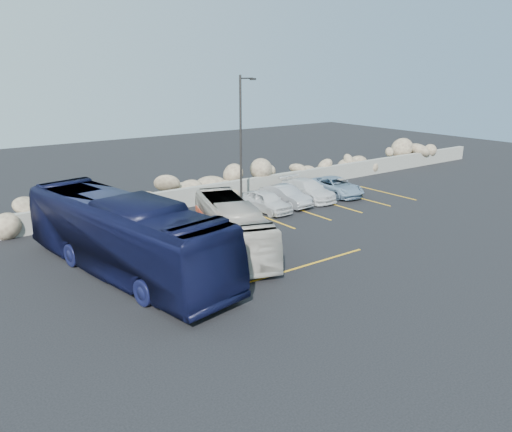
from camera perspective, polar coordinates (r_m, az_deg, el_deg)
ground at (r=22.29m, az=6.93°, el=-5.54°), size 90.00×90.00×0.00m
seawall at (r=31.48m, az=-8.04°, el=2.10°), size 60.00×0.40×1.20m
riprap_pile at (r=32.36m, az=-9.10°, el=3.72°), size 54.00×2.80×2.60m
parking_lines at (r=29.14m, az=6.19°, el=-0.21°), size 18.16×9.36×0.01m
lamppost at (r=29.98m, az=-1.67°, el=8.74°), size 1.14×0.18×8.00m
vintage_bus at (r=23.55m, az=-2.69°, el=-1.21°), size 4.51×8.58×2.34m
tour_coach at (r=21.44m, az=-14.86°, el=-2.13°), size 4.85×12.30×3.34m
car_a at (r=30.17m, az=1.21°, el=1.70°), size 1.58×3.75×1.27m
car_b at (r=31.58m, az=3.36°, el=2.34°), size 1.54×3.88×1.26m
car_c at (r=33.15m, az=5.92°, el=3.00°), size 2.03×4.58×1.31m
car_d at (r=34.57m, az=9.06°, el=3.37°), size 2.38×4.56×1.23m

